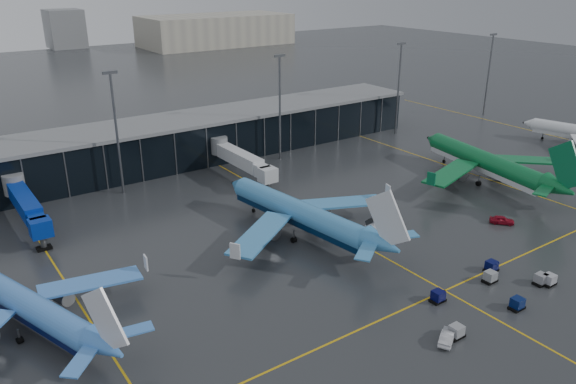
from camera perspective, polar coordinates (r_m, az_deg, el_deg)
ground at (r=89.42m, az=4.03°, el=-7.76°), size 600.00×600.00×0.00m
terminal_pier at (r=137.26m, az=-12.39°, el=4.89°), size 142.00×17.00×10.70m
jet_bridges at (r=111.26m, az=-25.05°, el=-1.16°), size 94.00×27.50×7.20m
flood_masts at (r=126.50m, az=-8.42°, el=7.70°), size 203.00×0.50×25.50m
distant_hangars at (r=346.61m, az=-18.76°, el=14.77°), size 260.00×71.00×22.00m
taxi_lines at (r=102.35m, az=4.68°, el=-3.78°), size 220.00×120.00×0.02m
airliner_arkefly at (r=80.17m, az=-25.27°, el=-9.00°), size 43.33×46.16×11.52m
airliner_klm_near at (r=97.77m, az=1.03°, el=-0.73°), size 42.81×47.37×13.22m
airliner_aer_lingus at (r=130.58m, az=19.49°, el=4.00°), size 47.86×52.26×13.99m
baggage_carts at (r=87.80m, az=20.61°, el=-9.28°), size 23.88×10.14×1.70m
mobile_airstair at (r=102.01m, az=8.83°, el=-3.59°), size 2.68×3.51×3.45m
service_van_red at (r=111.17m, az=20.91°, el=-2.67°), size 4.20×4.46×1.49m
service_van_white at (r=75.86m, az=15.88°, el=-13.93°), size 4.64×3.55×1.47m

